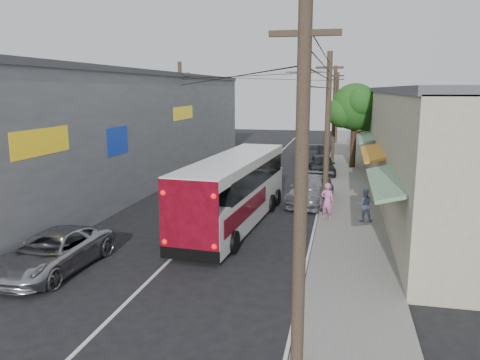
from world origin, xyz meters
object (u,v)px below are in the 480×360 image
object	(u,v)px
coach_bus	(235,190)
jeepney	(53,252)
parked_suv	(311,190)
parked_car_far	(315,155)
parked_car_mid	(322,165)
pedestrian_near	(327,201)
pedestrian_far	(364,205)

from	to	relation	value
coach_bus	jeepney	bearing A→B (deg)	-120.65
parked_suv	parked_car_far	distance (m)	13.80
parked_suv	parked_car_mid	bearing A→B (deg)	95.90
parked_car_mid	pedestrian_near	world-z (taller)	pedestrian_near
coach_bus	parked_car_mid	world-z (taller)	coach_bus
jeepney	parked_car_far	size ratio (longest dim) A/B	1.03
parked_car_mid	pedestrian_near	distance (m)	12.40
coach_bus	pedestrian_far	xyz separation A→B (m)	(5.82, 1.32, -0.73)
parked_car_mid	pedestrian_far	xyz separation A→B (m)	(2.49, -12.33, 0.15)
pedestrian_near	coach_bus	bearing A→B (deg)	34.29
parked_car_far	pedestrian_near	world-z (taller)	pedestrian_near
parked_suv	pedestrian_near	xyz separation A→B (m)	(1.01, -3.48, 0.27)
parked_suv	parked_car_mid	world-z (taller)	parked_car_mid
coach_bus	pedestrian_far	distance (m)	6.01
jeepney	parked_car_mid	world-z (taller)	parked_car_mid
coach_bus	jeepney	size ratio (longest dim) A/B	2.26
jeepney	parked_car_far	world-z (taller)	parked_car_far
pedestrian_near	pedestrian_far	world-z (taller)	pedestrian_near
parked_car_mid	coach_bus	bearing A→B (deg)	-110.44
parked_car_far	pedestrian_far	xyz separation A→B (m)	(3.29, -17.23, 0.11)
coach_bus	pedestrian_near	size ratio (longest dim) A/B	6.28
parked_car_far	pedestrian_near	distance (m)	17.35
pedestrian_near	pedestrian_far	bearing A→B (deg)	-161.55
coach_bus	parked_car_mid	size ratio (longest dim) A/B	2.53
coach_bus	parked_car_far	size ratio (longest dim) A/B	2.33
jeepney	parked_suv	xyz separation A→B (m)	(7.92, 11.68, 0.05)
jeepney	pedestrian_far	size ratio (longest dim) A/B	3.16
parked_car_mid	pedestrian_far	distance (m)	12.57
parked_car_mid	parked_car_far	xyz separation A→B (m)	(-0.80, 4.91, 0.04)
parked_car_far	parked_car_mid	bearing A→B (deg)	-88.13
parked_suv	parked_car_far	world-z (taller)	parked_car_far
pedestrian_near	pedestrian_far	xyz separation A→B (m)	(1.69, 0.04, -0.10)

